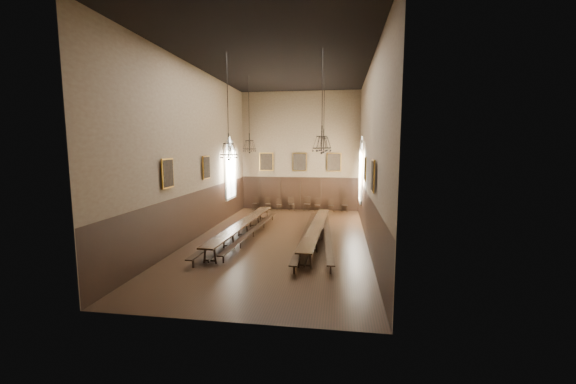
% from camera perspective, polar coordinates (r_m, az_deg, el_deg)
% --- Properties ---
extents(floor, '(9.00, 18.00, 0.02)m').
position_cam_1_polar(floor, '(18.83, -1.27, -7.64)').
color(floor, black).
rests_on(floor, ground).
extents(ceiling, '(9.00, 18.00, 0.02)m').
position_cam_1_polar(ceiling, '(18.66, -1.35, 20.19)').
color(ceiling, black).
rests_on(ceiling, ground).
extents(wall_back, '(9.00, 0.02, 9.00)m').
position_cam_1_polar(wall_back, '(27.12, 1.93, 6.57)').
color(wall_back, '#766448').
rests_on(wall_back, ground).
extents(wall_front, '(9.00, 0.02, 9.00)m').
position_cam_1_polar(wall_front, '(9.44, -10.61, 5.07)').
color(wall_front, '#766448').
rests_on(wall_front, ground).
extents(wall_left, '(0.02, 18.00, 9.00)m').
position_cam_1_polar(wall_left, '(19.47, -14.58, 6.05)').
color(wall_left, '#766448').
rests_on(wall_left, ground).
extents(wall_right, '(0.02, 18.00, 9.00)m').
position_cam_1_polar(wall_right, '(17.99, 13.08, 6.01)').
color(wall_right, '#766448').
rests_on(wall_right, ground).
extents(wainscot_panelling, '(9.00, 18.00, 2.50)m').
position_cam_1_polar(wainscot_panelling, '(18.55, -1.28, -3.88)').
color(wainscot_panelling, black).
rests_on(wainscot_panelling, floor).
extents(table_left, '(1.08, 10.08, 0.78)m').
position_cam_1_polar(table_left, '(19.40, -7.24, -6.02)').
color(table_left, black).
rests_on(table_left, floor).
extents(table_right, '(1.06, 9.82, 0.76)m').
position_cam_1_polar(table_right, '(18.63, 4.63, -6.58)').
color(table_right, black).
rests_on(table_right, floor).
extents(bench_left_outer, '(0.48, 10.26, 0.46)m').
position_cam_1_polar(bench_left_outer, '(19.19, -9.24, -6.52)').
color(bench_left_outer, black).
rests_on(bench_left_outer, floor).
extents(bench_left_inner, '(0.72, 9.59, 0.43)m').
position_cam_1_polar(bench_left_inner, '(19.29, -5.60, -6.44)').
color(bench_left_inner, black).
rests_on(bench_left_inner, floor).
extents(bench_right_inner, '(0.32, 10.53, 0.47)m').
position_cam_1_polar(bench_right_inner, '(18.40, 2.97, -7.00)').
color(bench_right_inner, black).
rests_on(bench_right_inner, floor).
extents(bench_right_outer, '(0.99, 10.77, 0.48)m').
position_cam_1_polar(bench_right_outer, '(18.64, 6.36, -6.83)').
color(bench_right_outer, black).
rests_on(bench_right_outer, floor).
extents(chair_0, '(0.50, 0.50, 0.98)m').
position_cam_1_polar(chair_0, '(27.60, -5.27, -2.21)').
color(chair_0, black).
rests_on(chair_0, floor).
extents(chair_1, '(0.51, 0.51, 0.95)m').
position_cam_1_polar(chair_1, '(27.43, -3.27, -2.28)').
color(chair_1, black).
rests_on(chair_1, floor).
extents(chair_2, '(0.44, 0.44, 0.86)m').
position_cam_1_polar(chair_2, '(27.25, -1.45, -2.39)').
color(chair_2, black).
rests_on(chair_2, floor).
extents(chair_3, '(0.55, 0.55, 1.00)m').
position_cam_1_polar(chair_3, '(27.17, 0.57, -2.32)').
color(chair_3, black).
rests_on(chair_3, floor).
extents(chair_4, '(0.54, 0.54, 1.04)m').
position_cam_1_polar(chair_4, '(27.04, 3.10, -2.36)').
color(chair_4, black).
rests_on(chair_4, floor).
extents(chair_5, '(0.43, 0.43, 0.96)m').
position_cam_1_polar(chair_5, '(26.92, 4.76, -2.46)').
color(chair_5, black).
rests_on(chair_5, floor).
extents(chair_6, '(0.45, 0.45, 0.93)m').
position_cam_1_polar(chair_6, '(26.83, 6.97, -2.55)').
color(chair_6, black).
rests_on(chair_6, floor).
extents(chair_7, '(0.47, 0.47, 1.01)m').
position_cam_1_polar(chair_7, '(26.87, 9.13, -2.52)').
color(chair_7, black).
rests_on(chair_7, floor).
extents(chandelier_back_left, '(0.78, 0.78, 4.41)m').
position_cam_1_polar(chandelier_back_left, '(21.28, -6.26, 7.79)').
color(chandelier_back_left, black).
rests_on(chandelier_back_left, ceiling).
extents(chandelier_back_right, '(0.90, 0.90, 4.37)m').
position_cam_1_polar(chandelier_back_right, '(20.86, 5.79, 7.86)').
color(chandelier_back_right, black).
rests_on(chandelier_back_right, ceiling).
extents(chandelier_front_left, '(0.79, 0.79, 4.65)m').
position_cam_1_polar(chandelier_front_left, '(16.35, -9.57, 7.12)').
color(chandelier_front_left, black).
rests_on(chandelier_front_left, ceiling).
extents(chandelier_front_right, '(0.79, 0.79, 4.35)m').
position_cam_1_polar(chandelier_front_right, '(15.58, 5.48, 8.21)').
color(chandelier_front_right, black).
rests_on(chandelier_front_right, ceiling).
extents(portrait_back_0, '(1.10, 0.12, 1.40)m').
position_cam_1_polar(portrait_back_0, '(27.43, -3.53, 4.90)').
color(portrait_back_0, gold).
rests_on(portrait_back_0, wall_back).
extents(portrait_back_1, '(1.10, 0.12, 1.40)m').
position_cam_1_polar(portrait_back_1, '(27.01, 1.89, 4.87)').
color(portrait_back_1, gold).
rests_on(portrait_back_1, wall_back).
extents(portrait_back_2, '(1.10, 0.12, 1.40)m').
position_cam_1_polar(portrait_back_2, '(26.84, 7.43, 4.80)').
color(portrait_back_2, gold).
rests_on(portrait_back_2, wall_back).
extents(portrait_left_0, '(0.12, 1.00, 1.30)m').
position_cam_1_polar(portrait_left_0, '(20.38, -13.07, 3.89)').
color(portrait_left_0, gold).
rests_on(portrait_left_0, wall_left).
extents(portrait_left_1, '(0.12, 1.00, 1.30)m').
position_cam_1_polar(portrait_left_1, '(16.28, -18.86, 2.88)').
color(portrait_left_1, gold).
rests_on(portrait_left_1, wall_left).
extents(portrait_right_0, '(0.12, 1.00, 1.30)m').
position_cam_1_polar(portrait_right_0, '(19.01, 12.38, 3.68)').
color(portrait_right_0, gold).
rests_on(portrait_right_0, wall_right).
extents(portrait_right_1, '(0.12, 1.00, 1.30)m').
position_cam_1_polar(portrait_right_1, '(14.54, 13.57, 2.58)').
color(portrait_right_1, gold).
rests_on(portrait_right_1, wall_right).
extents(window_right, '(0.20, 2.20, 4.60)m').
position_cam_1_polar(window_right, '(23.52, 11.74, 3.63)').
color(window_right, white).
rests_on(window_right, wall_right).
extents(window_left, '(0.20, 2.20, 4.60)m').
position_cam_1_polar(window_left, '(24.65, -9.34, 3.84)').
color(window_left, white).
rests_on(window_left, wall_left).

